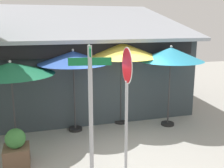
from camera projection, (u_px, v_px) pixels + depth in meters
name	position (u px, v px, depth m)	size (l,w,h in m)	color
ground_plane	(130.00, 151.00, 7.48)	(28.00, 28.00, 0.10)	#9E9B93
cafe_building	(79.00, 68.00, 11.39)	(8.14, 6.04, 4.24)	#333D42
street_sign_post	(91.00, 101.00, 5.60)	(0.86, 0.92, 2.98)	#A8AAB2
stop_sign	(127.00, 86.00, 6.03)	(0.08, 0.81, 2.90)	#A8AAB2
patio_umbrella_forest_green_left	(10.00, 69.00, 7.42)	(2.41, 2.41, 2.42)	black
patio_umbrella_royal_blue_center	(73.00, 58.00, 8.28)	(2.19, 2.19, 2.64)	black
patio_umbrella_mustard_right	(121.00, 50.00, 8.91)	(2.44, 2.44, 2.87)	black
patio_umbrella_teal_far_right	(171.00, 55.00, 8.72)	(2.12, 2.12, 2.71)	black
sidewalk_planter	(16.00, 149.00, 6.58)	(0.61, 0.61, 0.94)	brown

